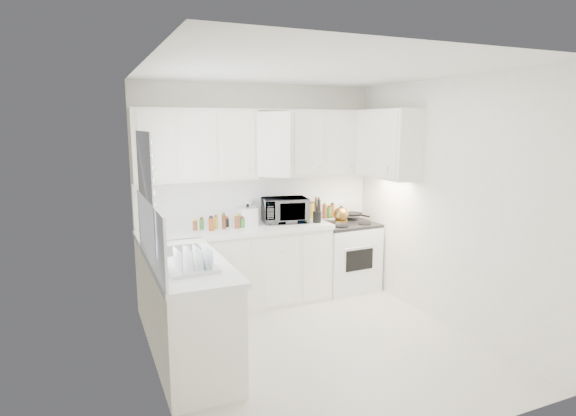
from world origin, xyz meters
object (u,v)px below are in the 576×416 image
stove (346,247)px  tea_kettle (341,213)px  microwave (285,207)px  utensil_crock (317,209)px  dish_rack (192,258)px  rice_cooker (248,215)px

stove → tea_kettle: 0.54m
microwave → utensil_crock: 0.39m
stove → dish_rack: size_ratio=2.79×
tea_kettle → microwave: 0.70m
tea_kettle → rice_cooker: rice_cooker is taller
stove → rice_cooker: rice_cooker is taller
utensil_crock → rice_cooker: bearing=168.1°
rice_cooker → utensil_crock: bearing=-10.5°
tea_kettle → dish_rack: (-2.12, -1.29, 0.01)m
tea_kettle → dish_rack: size_ratio=0.58×
stove → dish_rack: dish_rack is taller
rice_cooker → dish_rack: size_ratio=0.64×
stove → microwave: (-0.84, 0.07, 0.57)m
rice_cooker → tea_kettle: bearing=-9.3°
rice_cooker → stove: bearing=-1.0°
tea_kettle → rice_cooker: size_ratio=0.91×
stove → dish_rack: (-2.30, -1.45, 0.50)m
tea_kettle → dish_rack: 2.48m
stove → rice_cooker: size_ratio=4.36×
stove → rice_cooker: bearing=175.1°
tea_kettle → utensil_crock: size_ratio=0.71×
tea_kettle → utensil_crock: bearing=-172.8°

